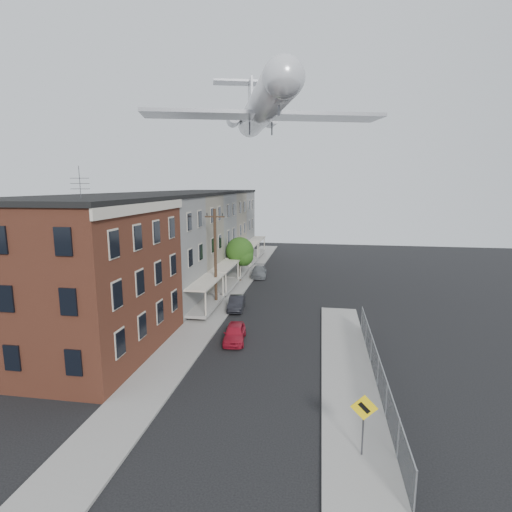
{
  "coord_description": "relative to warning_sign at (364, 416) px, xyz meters",
  "views": [
    {
      "loc": [
        3.66,
        -16.25,
        11.07
      ],
      "look_at": [
        0.04,
        6.09,
        7.03
      ],
      "focal_mm": 28.0,
      "sensor_mm": 36.0,
      "label": 1
    }
  ],
  "objects": [
    {
      "name": "row_house_c",
      "position": [
        -17.56,
        31.53,
        3.25
      ],
      "size": [
        11.98,
        7.0,
        10.3
      ],
      "color": "slate",
      "rests_on": "ground"
    },
    {
      "name": "row_house_b",
      "position": [
        -17.56,
        24.53,
        3.25
      ],
      "size": [
        11.98,
        7.0,
        10.3
      ],
      "color": "gray",
      "rests_on": "ground"
    },
    {
      "name": "airplane",
      "position": [
        -7.95,
        25.06,
        16.51
      ],
      "size": [
        22.47,
        25.7,
        7.42
      ],
      "color": "silver",
      "rests_on": "ground"
    },
    {
      "name": "car_near",
      "position": [
        -7.79,
        11.29,
        -1.26
      ],
      "size": [
        1.89,
        3.81,
        1.25
      ],
      "primitive_type": "imported",
      "rotation": [
        0.0,
        0.0,
        0.12
      ],
      "color": "#A81529",
      "rests_on": "ground"
    },
    {
      "name": "ground",
      "position": [
        -5.6,
        1.03,
        -1.88
      ],
      "size": [
        120.0,
        120.0,
        0.0
      ],
      "primitive_type": "plane",
      "color": "black",
      "rests_on": "ground"
    },
    {
      "name": "row_house_a",
      "position": [
        -17.56,
        17.53,
        3.25
      ],
      "size": [
        11.98,
        7.0,
        10.3
      ],
      "color": "slate",
      "rests_on": "ground"
    },
    {
      "name": "sidewalk_left",
      "position": [
        -11.1,
        25.03,
        -1.82
      ],
      "size": [
        3.0,
        62.0,
        0.12
      ],
      "primitive_type": "cube",
      "color": "gray",
      "rests_on": "ground"
    },
    {
      "name": "utility_pole",
      "position": [
        -11.2,
        19.03,
        2.79
      ],
      "size": [
        1.8,
        0.26,
        9.0
      ],
      "color": "black",
      "rests_on": "ground"
    },
    {
      "name": "street_tree",
      "position": [
        -10.87,
        28.95,
        1.57
      ],
      "size": [
        3.22,
        3.2,
        5.2
      ],
      "color": "black",
      "rests_on": "ground"
    },
    {
      "name": "curb_right",
      "position": [
        -1.55,
        7.03,
        -1.81
      ],
      "size": [
        0.15,
        26.0,
        0.14
      ],
      "primitive_type": "cube",
      "color": "gray",
      "rests_on": "ground"
    },
    {
      "name": "car_mid",
      "position": [
        -9.2,
        18.56,
        -1.27
      ],
      "size": [
        1.62,
        3.81,
        1.22
      ],
      "primitive_type": "imported",
      "rotation": [
        0.0,
        0.0,
        0.09
      ],
      "color": "black",
      "rests_on": "ground"
    },
    {
      "name": "row_house_d",
      "position": [
        -17.56,
        38.53,
        3.25
      ],
      "size": [
        11.98,
        7.0,
        10.3
      ],
      "color": "gray",
      "rests_on": "ground"
    },
    {
      "name": "corner_building",
      "position": [
        -17.6,
        8.03,
        3.28
      ],
      "size": [
        10.31,
        12.3,
        12.15
      ],
      "color": "black",
      "rests_on": "ground"
    },
    {
      "name": "sidewalk_right",
      "position": [
        -0.1,
        7.03,
        -1.82
      ],
      "size": [
        3.0,
        26.0,
        0.12
      ],
      "primitive_type": "cube",
      "color": "gray",
      "rests_on": "ground"
    },
    {
      "name": "car_far",
      "position": [
        -9.2,
        31.8,
        -1.25
      ],
      "size": [
        2.2,
        4.5,
        1.26
      ],
      "primitive_type": "imported",
      "rotation": [
        0.0,
        0.0,
        0.1
      ],
      "color": "slate",
      "rests_on": "ground"
    },
    {
      "name": "chainlink_fence",
      "position": [
        1.4,
        6.03,
        -0.89
      ],
      "size": [
        0.06,
        18.06,
        1.9
      ],
      "color": "gray",
      "rests_on": "ground"
    },
    {
      "name": "curb_left",
      "position": [
        -9.65,
        25.03,
        -1.81
      ],
      "size": [
        0.15,
        62.0,
        0.14
      ],
      "primitive_type": "cube",
      "color": "gray",
      "rests_on": "ground"
    },
    {
      "name": "warning_sign",
      "position": [
        0.0,
        0.0,
        0.0
      ],
      "size": [
        1.1,
        0.11,
        2.8
      ],
      "color": "#515156",
      "rests_on": "ground"
    },
    {
      "name": "row_house_e",
      "position": [
        -17.56,
        45.53,
        3.25
      ],
      "size": [
        11.98,
        7.0,
        10.3
      ],
      "color": "slate",
      "rests_on": "ground"
    }
  ]
}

